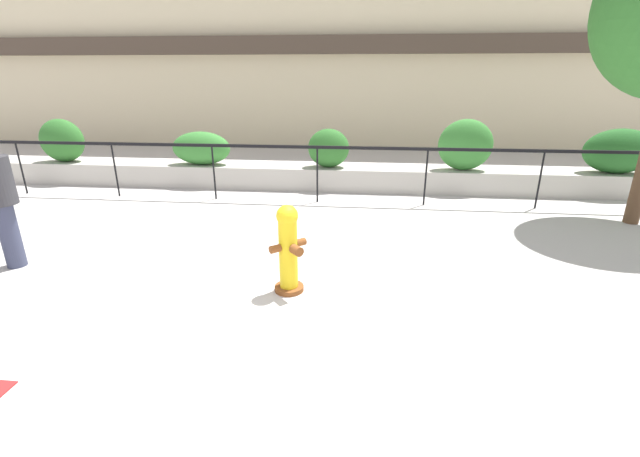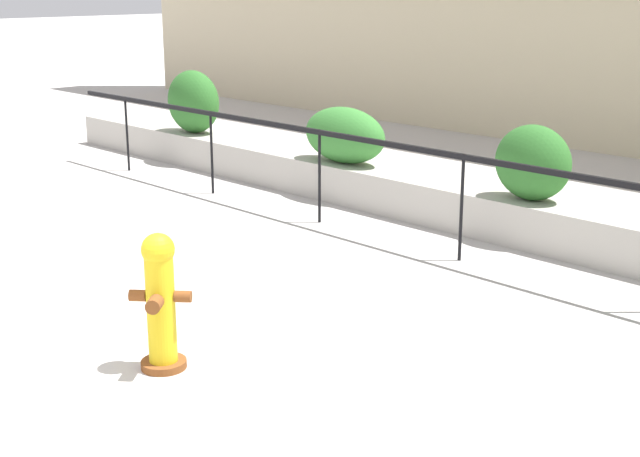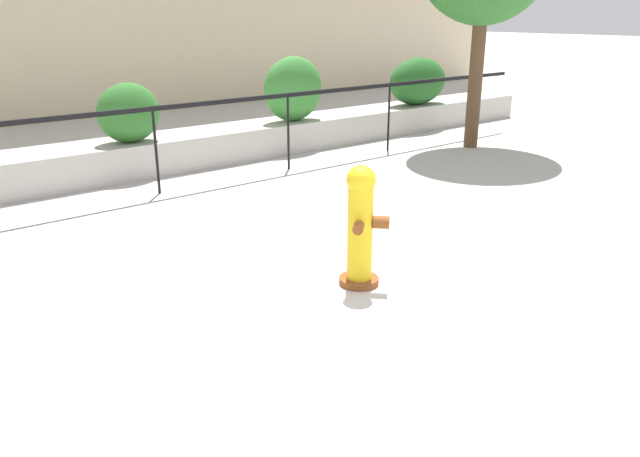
{
  "view_description": "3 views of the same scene",
  "coord_description": "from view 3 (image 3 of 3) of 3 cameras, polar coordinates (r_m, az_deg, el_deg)",
  "views": [
    {
      "loc": [
        0.93,
        -3.49,
        2.48
      ],
      "look_at": [
        0.36,
        1.98,
        0.48
      ],
      "focal_mm": 24.0,
      "sensor_mm": 36.0,
      "label": 1
    },
    {
      "loc": [
        5.46,
        -2.47,
        2.9
      ],
      "look_at": [
        0.22,
        2.62,
        0.84
      ],
      "focal_mm": 50.0,
      "sensor_mm": 36.0,
      "label": 2
    },
    {
      "loc": [
        -3.41,
        -2.64,
        2.3
      ],
      "look_at": [
        -0.27,
        1.2,
        0.56
      ],
      "focal_mm": 35.0,
      "sensor_mm": 36.0,
      "label": 3
    }
  ],
  "objects": [
    {
      "name": "hedge_bush_3",
      "position": [
        10.87,
        -2.45,
        12.63
      ],
      "size": [
        1.15,
        0.57,
        1.09
      ],
      "primitive_type": "ellipsoid",
      "color": "#387F33",
      "rests_on": "planter_wall_low"
    },
    {
      "name": "ground_plane",
      "position": [
        4.88,
        11.57,
        -9.21
      ],
      "size": [
        120.0,
        120.0,
        0.0
      ],
      "primitive_type": "plane",
      "color": "#BCB7B2"
    },
    {
      "name": "hedge_bush_4",
      "position": [
        12.99,
        8.95,
        13.16
      ],
      "size": [
        1.46,
        0.7,
        0.93
      ],
      "primitive_type": "ellipsoid",
      "color": "#235B23",
      "rests_on": "planter_wall_low"
    },
    {
      "name": "planter_wall_low",
      "position": [
        9.51,
        -17.44,
        5.95
      ],
      "size": [
        18.0,
        0.7,
        0.5
      ],
      "primitive_type": "cube",
      "color": "#B7B2A8",
      "rests_on": "ground"
    },
    {
      "name": "fence_railing_segment",
      "position": [
        8.37,
        -15.02,
        9.84
      ],
      "size": [
        15.0,
        0.05,
        1.15
      ],
      "color": "black",
      "rests_on": "ground"
    },
    {
      "name": "hedge_bush_2",
      "position": [
        9.44,
        -17.1,
        10.08
      ],
      "size": [
        0.91,
        0.62,
        0.85
      ],
      "primitive_type": "ellipsoid",
      "color": "#2D6B28",
      "rests_on": "planter_wall_low"
    },
    {
      "name": "fire_hydrant",
      "position": [
        5.38,
        3.74,
        0.31
      ],
      "size": [
        0.5,
        0.5,
        1.08
      ],
      "color": "brown",
      "rests_on": "ground"
    }
  ]
}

